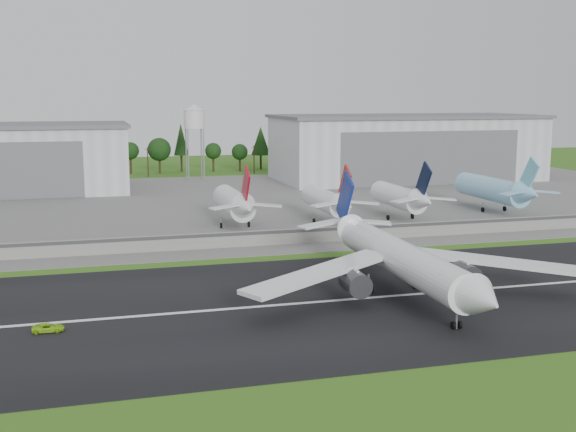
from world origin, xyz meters
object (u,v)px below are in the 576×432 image
object	(u,v)px
main_airliner	(403,268)
ground_vehicle	(48,328)
parked_jet_navy	(403,197)
parked_jet_skyblue	(497,190)
parked_jet_red_a	(236,203)
parked_jet_red_b	(329,201)

from	to	relation	value
main_airliner	ground_vehicle	bearing A→B (deg)	4.77
parked_jet_navy	parked_jet_skyblue	world-z (taller)	parked_jet_skyblue
ground_vehicle	parked_jet_navy	distance (m)	111.00
parked_jet_skyblue	parked_jet_red_a	bearing A→B (deg)	-176.20
parked_jet_red_a	parked_jet_navy	xyz separation A→B (m)	(44.59, -0.02, -0.18)
main_airliner	ground_vehicle	size ratio (longest dim) A/B	13.53
parked_jet_navy	parked_jet_skyblue	xyz separation A→B (m)	(30.98, 5.05, 0.32)
parked_jet_red_a	ground_vehicle	bearing A→B (deg)	-120.10
main_airliner	parked_jet_red_b	size ratio (longest dim) A/B	1.89
parked_jet_red_a	main_airliner	bearing A→B (deg)	-78.13
ground_vehicle	main_airliner	bearing A→B (deg)	-84.31
ground_vehicle	parked_jet_red_b	distance (m)	96.09
parked_jet_red_b	parked_jet_navy	size ratio (longest dim) A/B	1.00
ground_vehicle	parked_jet_navy	size ratio (longest dim) A/B	0.14
main_airliner	parked_jet_red_b	world-z (taller)	main_airliner
main_airliner	parked_jet_navy	bearing A→B (deg)	-113.41
parked_jet_navy	parked_jet_skyblue	distance (m)	31.39
main_airliner	parked_jet_navy	world-z (taller)	main_airliner
parked_jet_red_a	parked_jet_navy	size ratio (longest dim) A/B	1.00
parked_jet_red_b	parked_jet_navy	world-z (taller)	parked_jet_navy
ground_vehicle	parked_jet_red_b	world-z (taller)	parked_jet_red_b
parked_jet_navy	parked_jet_red_a	bearing A→B (deg)	179.97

